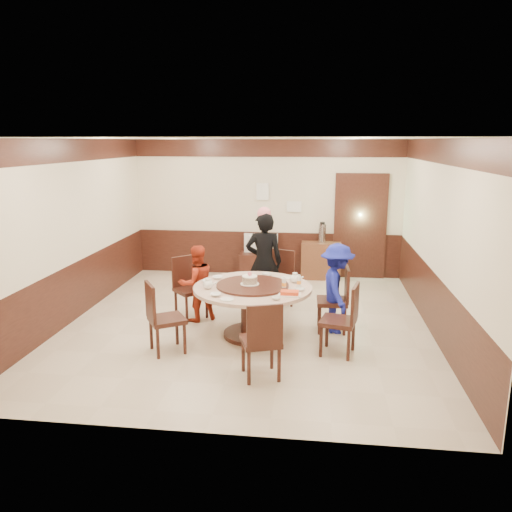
# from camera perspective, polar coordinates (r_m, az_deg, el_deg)

# --- Properties ---
(room) EXTENTS (6.00, 6.04, 2.84)m
(room) POSITION_cam_1_polar(r_m,az_deg,el_deg) (7.51, -0.90, 0.04)
(room) COLOR beige
(room) RESTS_ON ground
(banquet_table) EXTENTS (1.69, 1.69, 0.78)m
(banquet_table) POSITION_cam_1_polar(r_m,az_deg,el_deg) (7.17, -0.39, -5.14)
(banquet_table) COLOR #331610
(banquet_table) RESTS_ON ground
(chair_0) EXTENTS (0.46, 0.45, 0.97)m
(chair_0) POSITION_cam_1_polar(r_m,az_deg,el_deg) (7.53, 8.82, -6.21)
(chair_0) COLOR #331610
(chair_0) RESTS_ON ground
(chair_1) EXTENTS (0.58, 0.59, 0.97)m
(chair_1) POSITION_cam_1_polar(r_m,az_deg,el_deg) (8.45, 2.52, -3.91)
(chair_1) COLOR #331610
(chair_1) RESTS_ON ground
(chair_2) EXTENTS (0.62, 0.62, 0.97)m
(chair_2) POSITION_cam_1_polar(r_m,az_deg,el_deg) (8.08, -7.51, -4.83)
(chair_2) COLOR #331610
(chair_2) RESTS_ON ground
(chair_3) EXTENTS (0.61, 0.61, 0.97)m
(chair_3) POSITION_cam_1_polar(r_m,az_deg,el_deg) (6.83, -10.28, -8.34)
(chair_3) COLOR #331610
(chair_3) RESTS_ON ground
(chair_4) EXTENTS (0.56, 0.57, 0.97)m
(chair_4) POSITION_cam_1_polar(r_m,az_deg,el_deg) (6.03, 0.60, -11.08)
(chair_4) COLOR #331610
(chair_4) RESTS_ON ground
(chair_5) EXTENTS (0.54, 0.53, 0.97)m
(chair_5) POSITION_cam_1_polar(r_m,az_deg,el_deg) (6.74, 9.51, -8.58)
(chair_5) COLOR #331610
(chair_5) RESTS_ON ground
(person_standing) EXTENTS (0.65, 0.47, 1.65)m
(person_standing) POSITION_cam_1_polar(r_m,az_deg,el_deg) (8.18, 0.92, -0.71)
(person_standing) COLOR black
(person_standing) RESTS_ON ground
(person_red) EXTENTS (0.74, 0.71, 1.20)m
(person_red) POSITION_cam_1_polar(r_m,az_deg,el_deg) (7.83, -6.79, -3.11)
(person_red) COLOR #A12A15
(person_red) RESTS_ON ground
(person_blue) EXTENTS (0.60, 0.91, 1.33)m
(person_blue) POSITION_cam_1_polar(r_m,az_deg,el_deg) (7.40, 9.22, -3.67)
(person_blue) COLOR navy
(person_blue) RESTS_ON ground
(birthday_cake) EXTENTS (0.27, 0.27, 0.19)m
(birthday_cake) POSITION_cam_1_polar(r_m,az_deg,el_deg) (7.08, -0.72, -2.75)
(birthday_cake) COLOR white
(birthday_cake) RESTS_ON banquet_table
(teapot_left) EXTENTS (0.17, 0.15, 0.13)m
(teapot_left) POSITION_cam_1_polar(r_m,az_deg,el_deg) (7.00, -5.50, -3.26)
(teapot_left) COLOR white
(teapot_left) RESTS_ON banquet_table
(teapot_right) EXTENTS (0.17, 0.15, 0.13)m
(teapot_right) POSITION_cam_1_polar(r_m,az_deg,el_deg) (7.29, 4.46, -2.58)
(teapot_right) COLOR white
(teapot_right) RESTS_ON banquet_table
(bowl_0) EXTENTS (0.15, 0.15, 0.04)m
(bowl_0) POSITION_cam_1_polar(r_m,az_deg,el_deg) (7.50, -4.39, -2.47)
(bowl_0) COLOR white
(bowl_0) RESTS_ON banquet_table
(bowl_1) EXTENTS (0.12, 0.12, 0.04)m
(bowl_1) POSITION_cam_1_polar(r_m,az_deg,el_deg) (6.52, 2.30, -4.84)
(bowl_1) COLOR white
(bowl_1) RESTS_ON banquet_table
(bowl_2) EXTENTS (0.15, 0.15, 0.04)m
(bowl_2) POSITION_cam_1_polar(r_m,az_deg,el_deg) (6.68, -4.65, -4.43)
(bowl_2) COLOR white
(bowl_2) RESTS_ON banquet_table
(bowl_3) EXTENTS (0.14, 0.14, 0.04)m
(bowl_3) POSITION_cam_1_polar(r_m,az_deg,el_deg) (6.89, 5.03, -3.86)
(bowl_3) COLOR white
(bowl_3) RESTS_ON banquet_table
(bowl_4) EXTENTS (0.14, 0.14, 0.03)m
(bowl_4) POSITION_cam_1_polar(r_m,az_deg,el_deg) (7.32, -5.62, -2.89)
(bowl_4) COLOR white
(bowl_4) RESTS_ON banquet_table
(bowl_5) EXTENTS (0.15, 0.15, 0.05)m
(bowl_5) POSITION_cam_1_polar(r_m,az_deg,el_deg) (7.63, 1.24, -2.13)
(bowl_5) COLOR white
(bowl_5) RESTS_ON banquet_table
(saucer_near) EXTENTS (0.18, 0.18, 0.01)m
(saucer_near) POSITION_cam_1_polar(r_m,az_deg,el_deg) (6.52, -3.32, -4.96)
(saucer_near) COLOR white
(saucer_near) RESTS_ON banquet_table
(saucer_far) EXTENTS (0.18, 0.18, 0.01)m
(saucer_far) POSITION_cam_1_polar(r_m,az_deg,el_deg) (7.54, 3.49, -2.47)
(saucer_far) COLOR white
(saucer_far) RESTS_ON banquet_table
(shrimp_platter) EXTENTS (0.30, 0.20, 0.06)m
(shrimp_platter) POSITION_cam_1_polar(r_m,az_deg,el_deg) (6.69, 3.86, -4.30)
(shrimp_platter) COLOR white
(shrimp_platter) RESTS_ON banquet_table
(bottle_0) EXTENTS (0.06, 0.06, 0.16)m
(bottle_0) POSITION_cam_1_polar(r_m,az_deg,el_deg) (6.95, 3.22, -3.18)
(bottle_0) COLOR white
(bottle_0) RESTS_ON banquet_table
(bottle_1) EXTENTS (0.06, 0.06, 0.16)m
(bottle_1) POSITION_cam_1_polar(r_m,az_deg,el_deg) (7.07, 4.93, -2.93)
(bottle_1) COLOR white
(bottle_1) RESTS_ON banquet_table
(tv_stand) EXTENTS (0.85, 0.45, 0.50)m
(tv_stand) POSITION_cam_1_polar(r_m,az_deg,el_deg) (10.36, 0.54, -1.03)
(tv_stand) COLOR #331610
(tv_stand) RESTS_ON ground
(television) EXTENTS (0.70, 0.12, 0.40)m
(television) POSITION_cam_1_polar(r_m,az_deg,el_deg) (10.26, 0.54, 1.42)
(television) COLOR gray
(television) RESTS_ON tv_stand
(side_cabinet) EXTENTS (0.80, 0.40, 0.75)m
(side_cabinet) POSITION_cam_1_polar(r_m,az_deg,el_deg) (10.30, 7.42, -0.51)
(side_cabinet) COLOR brown
(side_cabinet) RESTS_ON ground
(thermos) EXTENTS (0.15, 0.15, 0.38)m
(thermos) POSITION_cam_1_polar(r_m,az_deg,el_deg) (10.18, 7.57, 2.58)
(thermos) COLOR silver
(thermos) RESTS_ON side_cabinet
(notice_left) EXTENTS (0.25, 0.00, 0.35)m
(notice_left) POSITION_cam_1_polar(r_m,az_deg,el_deg) (10.30, 0.75, 7.37)
(notice_left) COLOR white
(notice_left) RESTS_ON room
(notice_right) EXTENTS (0.30, 0.00, 0.22)m
(notice_right) POSITION_cam_1_polar(r_m,az_deg,el_deg) (10.29, 4.36, 5.64)
(notice_right) COLOR white
(notice_right) RESTS_ON room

